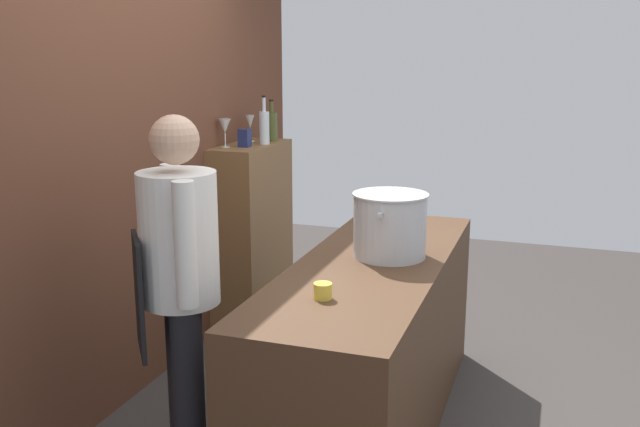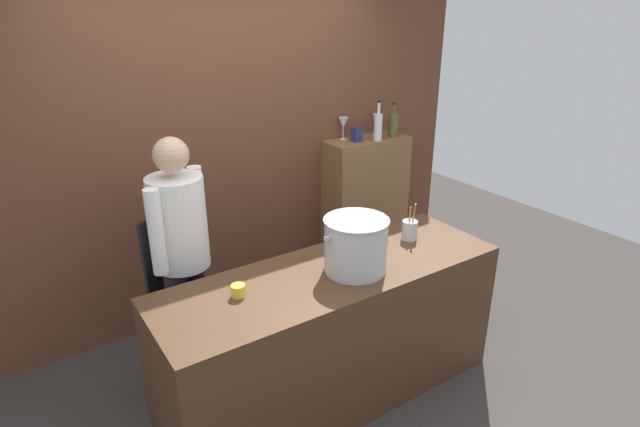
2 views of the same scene
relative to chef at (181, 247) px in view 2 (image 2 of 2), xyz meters
The scene contains 13 objects.
ground_plane 1.36m from the chef, 45.32° to the right, with size 8.00×8.00×0.00m, color #383330.
brick_back_panel 1.12m from the chef, 46.83° to the left, with size 4.40×0.10×3.00m, color brown.
prep_counter 1.09m from the chef, 45.32° to the right, with size 2.15×0.70×0.90m, color #472D1C.
bar_cabinet 1.97m from the chef, 15.15° to the left, with size 0.76×0.32×1.28m, color brown.
chef is the anchor object (origin of this frame).
stockpot_large 1.09m from the chef, 43.28° to the right, with size 0.44×0.38×0.32m.
utensil_crock 1.48m from the chef, 24.07° to the right, with size 0.10×0.10×0.26m.
butter_jar 0.64m from the chef, 81.86° to the right, with size 0.08×0.08×0.07m, color yellow.
wine_bottle_olive 2.20m from the chef, 11.92° to the left, with size 0.08×0.08×0.29m.
wine_bottle_clear 2.01m from the chef, 12.33° to the left, with size 0.07×0.07×0.33m.
wine_glass_wide 1.85m from the chef, 19.75° to the left, with size 0.08×0.08×0.19m.
wine_glass_short 2.15m from the chef, 15.88° to the left, with size 0.07×0.07×0.19m.
spice_tin_navy 1.85m from the chef, 15.65° to the left, with size 0.07×0.07×0.12m, color navy.
Camera 2 is at (-1.54, -2.16, 2.36)m, focal length 28.64 mm.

